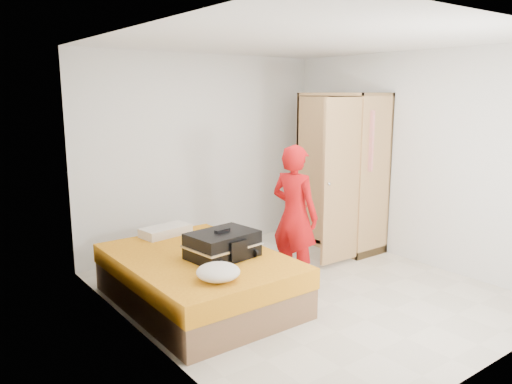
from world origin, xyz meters
TOP-DOWN VIEW (x-y plane):
  - room at (0.00, 0.00)m, footprint 4.00×4.02m
  - bed at (-1.05, 0.41)m, footprint 1.42×2.02m
  - wardrobe at (1.45, 0.86)m, footprint 1.17×1.20m
  - person at (0.07, 0.23)m, footprint 0.50×0.64m
  - suitcase at (-0.88, 0.21)m, footprint 0.71×0.56m
  - round_cushion at (-1.25, -0.28)m, footprint 0.38×0.38m
  - pillow at (-0.98, 1.26)m, footprint 0.59×0.36m

SIDE VIEW (x-z plane):
  - bed at x=-1.05m, z-range 0.00..0.50m
  - pillow at x=-0.98m, z-range 0.50..0.60m
  - round_cushion at x=-1.25m, z-range 0.50..0.65m
  - suitcase at x=-0.88m, z-range 0.48..0.77m
  - person at x=0.07m, z-range 0.00..1.56m
  - wardrobe at x=1.45m, z-range -0.05..2.05m
  - room at x=0.00m, z-range 0.00..2.60m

